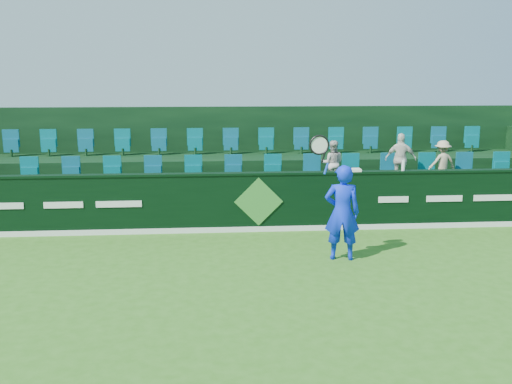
{
  "coord_description": "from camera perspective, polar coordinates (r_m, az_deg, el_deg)",
  "views": [
    {
      "loc": [
        -1.02,
        -8.57,
        3.5
      ],
      "look_at": [
        -0.14,
        2.8,
        1.15
      ],
      "focal_mm": 40.0,
      "sensor_mm": 36.0,
      "label": 1
    }
  ],
  "objects": [
    {
      "name": "stand_tier_back",
      "position": [
        15.86,
        -0.65,
        1.3
      ],
      "size": [
        16.0,
        1.8,
        1.3
      ],
      "primitive_type": "cube",
      "color": "black",
      "rests_on": "ground"
    },
    {
      "name": "stand_rear",
      "position": [
        16.21,
        -0.76,
        3.55
      ],
      "size": [
        16.0,
        4.1,
        2.6
      ],
      "color": "black",
      "rests_on": "ground"
    },
    {
      "name": "tennis_player",
      "position": [
        10.99,
        8.58,
        -1.98
      ],
      "size": [
        1.09,
        0.54,
        2.47
      ],
      "color": "#0E2CEF",
      "rests_on": "ground"
    },
    {
      "name": "ground",
      "position": [
        9.31,
        2.24,
        -10.44
      ],
      "size": [
        60.0,
        60.0,
        0.0
      ],
      "primitive_type": "plane",
      "color": "#306B19",
      "rests_on": "ground"
    },
    {
      "name": "seat_row_back",
      "position": [
        16.02,
        -0.73,
        4.84
      ],
      "size": [
        13.5,
        0.5,
        0.6
      ],
      "primitive_type": "cube",
      "color": "#0C5871",
      "rests_on": "stand_tier_back"
    },
    {
      "name": "stand_tier_front",
      "position": [
        14.06,
        -0.14,
        -1.1
      ],
      "size": [
        16.0,
        2.0,
        0.8
      ],
      "primitive_type": "cube",
      "color": "black",
      "rests_on": "ground"
    },
    {
      "name": "spectator_left",
      "position": [
        14.17,
        7.64,
        2.87
      ],
      "size": [
        0.62,
        0.53,
        1.13
      ],
      "primitive_type": "imported",
      "rotation": [
        0.0,
        0.0,
        2.93
      ],
      "color": "beige",
      "rests_on": "stand_tier_front"
    },
    {
      "name": "sponsor_hoarding",
      "position": [
        12.92,
        0.24,
        -0.98
      ],
      "size": [
        16.0,
        0.25,
        1.35
      ],
      "color": "black",
      "rests_on": "ground"
    },
    {
      "name": "seat_row_front",
      "position": [
        14.31,
        -0.26,
        1.99
      ],
      "size": [
        13.5,
        0.5,
        0.6
      ],
      "primitive_type": "cube",
      "color": "#0C5871",
      "rests_on": "stand_tier_front"
    },
    {
      "name": "spectator_middle",
      "position": [
        14.61,
        14.27,
        3.2
      ],
      "size": [
        0.81,
        0.51,
        1.29
      ],
      "primitive_type": "imported",
      "rotation": [
        0.0,
        0.0,
        2.86
      ],
      "color": "silver",
      "rests_on": "stand_tier_front"
    },
    {
      "name": "towel",
      "position": [
        13.13,
        9.59,
        2.19
      ],
      "size": [
        0.38,
        0.25,
        0.06
      ],
      "primitive_type": "cube",
      "color": "white",
      "rests_on": "sponsor_hoarding"
    },
    {
      "name": "drinks_bottle",
      "position": [
        13.46,
        14.51,
        2.61
      ],
      "size": [
        0.08,
        0.08,
        0.25
      ],
      "primitive_type": "cylinder",
      "color": "white",
      "rests_on": "sponsor_hoarding"
    },
    {
      "name": "spectator_right",
      "position": [
        15.0,
        18.12,
        2.83
      ],
      "size": [
        0.77,
        0.52,
        1.1
      ],
      "primitive_type": "imported",
      "rotation": [
        0.0,
        0.0,
        3.31
      ],
      "color": "tan",
      "rests_on": "stand_tier_front"
    }
  ]
}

